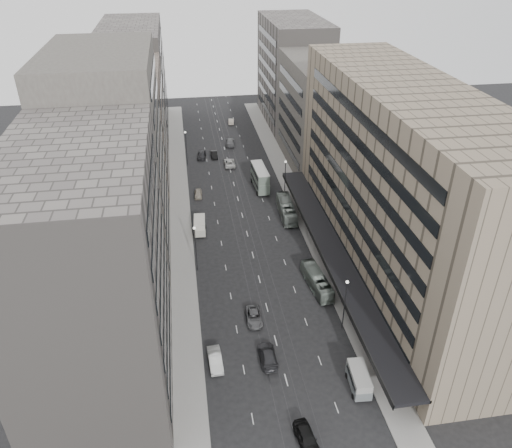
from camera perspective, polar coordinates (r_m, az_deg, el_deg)
ground at (r=74.34m, az=1.38°, el=-10.00°), size 220.00×220.00×0.00m
sidewalk_right at (r=107.10m, az=4.21°, el=3.78°), size 4.00×125.00×0.15m
sidewalk_left at (r=104.74m, az=-8.73°, el=2.83°), size 4.00×125.00×0.15m
department_store at (r=78.46m, az=16.12°, el=4.15°), size 19.20×60.00×30.00m
building_right_mid at (r=117.80m, az=7.49°, el=12.44°), size 15.00×28.00×24.00m
building_right_far at (r=145.17m, az=4.28°, el=16.92°), size 15.00×32.00×28.00m
building_left_a at (r=59.06m, az=-18.08°, el=-5.59°), size 15.00×28.00×30.00m
building_left_b at (r=81.51m, az=-16.07°, el=6.77°), size 15.00×26.00×34.00m
building_left_c at (r=108.13m, az=-14.46°, el=10.33°), size 15.00×28.00×25.00m
building_left_d at (r=139.16m, az=-13.66°, el=15.57°), size 15.00×38.00×28.00m
lamp_right_near at (r=69.40m, az=10.17°, el=-8.45°), size 0.44×0.44×8.32m
lamp_right_far at (r=102.19m, az=3.36°, el=5.63°), size 0.44×0.44×8.32m
lamp_left_near at (r=80.08m, az=-6.94°, el=-2.24°), size 0.44×0.44×8.32m
lamp_left_far at (r=118.55m, az=-8.00°, el=9.02°), size 0.44×0.44×8.32m
bus_near at (r=78.49m, az=6.98°, el=-6.47°), size 3.19×9.69×2.65m
bus_far at (r=97.08m, az=3.51°, el=1.72°), size 2.94×10.81×2.99m
double_decker at (r=106.98m, az=0.47°, el=5.34°), size 3.03×8.92×4.82m
vw_microbus at (r=64.48m, az=11.69°, el=-16.96°), size 2.52×5.01×2.63m
panel_van at (r=91.98m, az=-6.45°, el=-0.14°), size 2.47×4.66×2.86m
sedan_0 at (r=59.19m, az=5.82°, el=-23.17°), size 2.54×5.02×1.64m
sedan_1 at (r=66.57m, az=-4.69°, el=-15.20°), size 1.88×4.78×1.55m
sedan_2 at (r=72.47m, az=-0.24°, el=-10.57°), size 2.39×4.86×1.33m
sedan_3 at (r=66.90m, az=1.36°, el=-14.79°), size 2.21×5.33×1.54m
sedan_4 at (r=105.08m, az=-6.62°, el=3.45°), size 1.80×4.02×1.34m
sedan_5 at (r=123.73m, az=-4.80°, el=7.92°), size 1.55×4.34×1.43m
sedan_6 at (r=118.86m, az=-3.05°, el=7.01°), size 2.52×5.31×1.46m
sedan_7 at (r=131.00m, az=-2.96°, el=9.36°), size 2.94×5.80×1.61m
sedan_8 at (r=123.53m, az=-6.23°, el=7.86°), size 2.58×5.03×1.64m
sedan_9 at (r=146.40m, az=-2.85°, el=11.66°), size 2.02×4.44×1.41m
pedestrian at (r=68.83m, az=14.45°, el=-13.97°), size 0.79×0.57×2.02m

